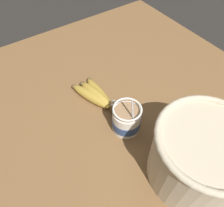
{
  "coord_description": "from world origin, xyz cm",
  "views": [
    {
      "loc": [
        -35.81,
        25.51,
        61.79
      ],
      "look_at": [
        0.56,
        0.76,
        8.05
      ],
      "focal_mm": 35.0,
      "sensor_mm": 36.0,
      "label": 1
    }
  ],
  "objects": [
    {
      "name": "coffee_mug",
      "position": [
        -6.96,
        0.71,
        8.01
      ],
      "size": [
        12.29,
        8.78,
        15.03
      ],
      "color": "white",
      "rests_on": "table"
    },
    {
      "name": "banana_bunch",
      "position": [
        8.68,
        2.23,
        5.64
      ],
      "size": [
        18.08,
        9.23,
        4.24
      ],
      "color": "brown",
      "rests_on": "table"
    },
    {
      "name": "table",
      "position": [
        0.0,
        0.0,
        1.9
      ],
      "size": [
        113.85,
        113.85,
        3.81
      ],
      "color": "brown",
      "rests_on": "ground"
    },
    {
      "name": "woven_basket",
      "position": [
        -28.32,
        -5.23,
        13.29
      ],
      "size": [
        24.51,
        24.51,
        18.15
      ],
      "color": "beige",
      "rests_on": "table"
    }
  ]
}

